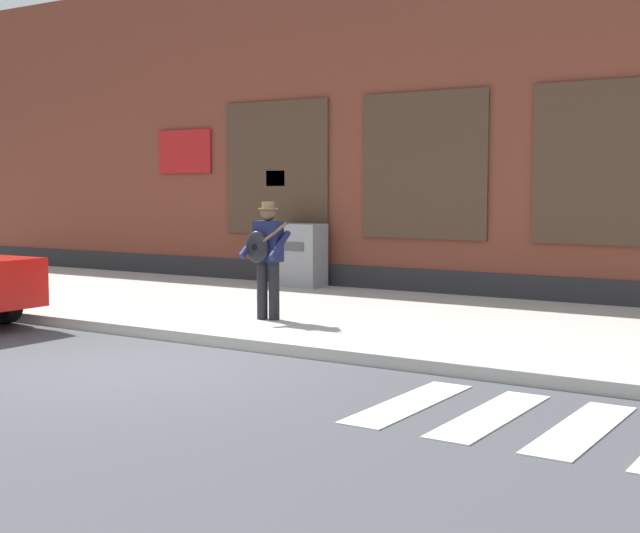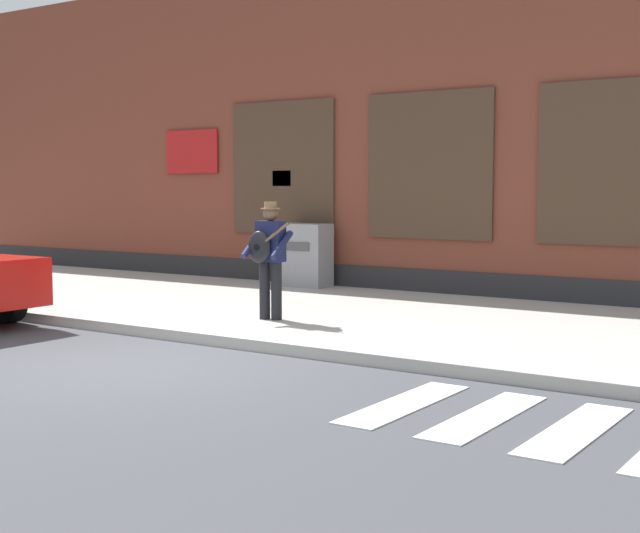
{
  "view_description": "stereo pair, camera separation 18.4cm",
  "coord_description": "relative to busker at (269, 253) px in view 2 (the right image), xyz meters",
  "views": [
    {
      "loc": [
        7.01,
        -7.19,
        1.98
      ],
      "look_at": [
        1.3,
        1.59,
        1.06
      ],
      "focal_mm": 50.0,
      "sensor_mm": 36.0,
      "label": 1
    },
    {
      "loc": [
        7.17,
        -7.09,
        1.98
      ],
      "look_at": [
        1.3,
        1.59,
        1.06
      ],
      "focal_mm": 50.0,
      "sensor_mm": 36.0,
      "label": 2
    }
  ],
  "objects": [
    {
      "name": "building_backdrop",
      "position": [
        0.34,
        6.2,
        2.04
      ],
      "size": [
        28.0,
        4.06,
        6.25
      ],
      "color": "brown",
      "rests_on": "ground"
    },
    {
      "name": "utility_box",
      "position": [
        -2.03,
        3.75,
        -0.35
      ],
      "size": [
        0.98,
        0.54,
        1.18
      ],
      "color": "gray",
      "rests_on": "sidewalk"
    },
    {
      "name": "busker",
      "position": [
        0.0,
        0.0,
        0.0
      ],
      "size": [
        0.73,
        0.57,
        1.65
      ],
      "color": "black",
      "rests_on": "sidewalk"
    },
    {
      "name": "ground_plane",
      "position": [
        0.34,
        -2.74,
        -1.08
      ],
      "size": [
        160.0,
        160.0,
        0.0
      ],
      "primitive_type": "plane",
      "color": "#424449"
    },
    {
      "name": "sidewalk",
      "position": [
        0.34,
        1.38,
        -1.01
      ],
      "size": [
        28.0,
        5.65,
        0.14
      ],
      "color": "#ADAAA3",
      "rests_on": "ground"
    }
  ]
}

